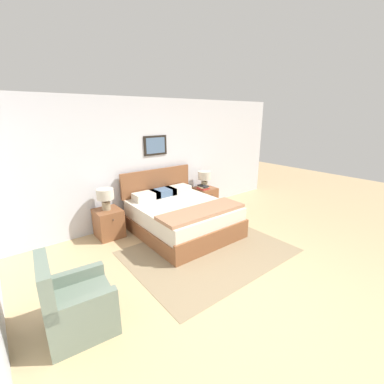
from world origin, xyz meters
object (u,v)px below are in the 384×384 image
(bed, at_px, (182,216))
(table_lamp_by_door, at_px, (204,177))
(armchair, at_px, (76,306))
(nightstand_near_window, at_px, (109,223))
(table_lamp_near_window, at_px, (105,196))
(nightstand_by_door, at_px, (205,198))

(bed, height_order, table_lamp_by_door, bed)
(bed, height_order, armchair, bed)
(nightstand_near_window, xyz_separation_m, table_lamp_near_window, (-0.01, 0.02, 0.54))
(nightstand_near_window, distance_m, table_lamp_near_window, 0.54)
(bed, height_order, nightstand_by_door, bed)
(bed, xyz_separation_m, table_lamp_by_door, (1.21, 0.71, 0.49))
(armchair, distance_m, nightstand_by_door, 4.09)
(bed, xyz_separation_m, nightstand_near_window, (-1.22, 0.70, -0.06))
(armchair, bearing_deg, bed, 124.26)
(armchair, height_order, nightstand_near_window, armchair)
(bed, bearing_deg, armchair, -151.14)
(bed, relative_size, armchair, 2.11)
(table_lamp_by_door, bearing_deg, armchair, -150.59)
(nightstand_by_door, relative_size, table_lamp_near_window, 1.33)
(table_lamp_near_window, bearing_deg, bed, -30.20)
(nightstand_by_door, bearing_deg, nightstand_near_window, 180.00)
(table_lamp_near_window, bearing_deg, table_lamp_by_door, 0.00)
(table_lamp_near_window, bearing_deg, armchair, -119.11)
(bed, height_order, table_lamp_near_window, bed)
(nightstand_near_window, height_order, nightstand_by_door, same)
(bed, distance_m, nightstand_by_door, 1.41)
(nightstand_near_window, height_order, table_lamp_by_door, table_lamp_by_door)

